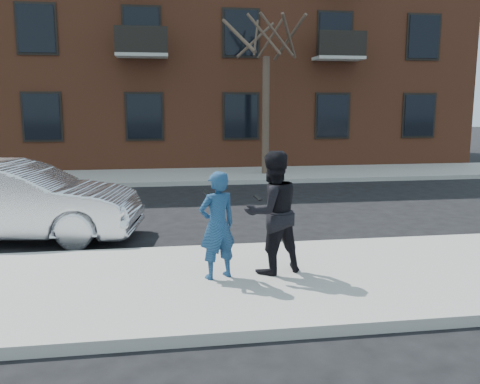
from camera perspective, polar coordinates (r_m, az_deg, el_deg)
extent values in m
plane|color=black|center=(7.76, -13.92, -10.49)|extent=(100.00, 100.00, 0.00)
cube|color=#9C9A93|center=(7.50, -14.12, -10.61)|extent=(50.00, 3.50, 0.15)
cube|color=#999691|center=(9.21, -13.10, -6.73)|extent=(50.00, 0.10, 0.15)
cube|color=#9C9A93|center=(18.70, -10.95, 1.68)|extent=(50.00, 3.50, 0.15)
cube|color=#999691|center=(16.92, -11.17, 0.83)|extent=(50.00, 0.10, 0.15)
cube|color=brown|center=(25.51, -6.13, 17.26)|extent=(24.00, 10.00, 12.00)
cube|color=black|center=(20.45, 0.13, 8.51)|extent=(1.30, 0.06, 1.70)
cube|color=black|center=(22.89, 19.48, 8.09)|extent=(1.30, 0.06, 1.70)
cube|color=black|center=(20.63, 0.13, 17.43)|extent=(1.30, 0.06, 1.70)
cube|color=black|center=(23.05, 19.95, 16.06)|extent=(1.30, 0.06, 1.70)
cylinder|color=#3B2C23|center=(18.65, 2.90, 8.53)|extent=(0.26, 0.26, 4.20)
imported|color=silver|center=(10.86, -23.87, -0.99)|extent=(4.92, 2.31, 1.56)
imported|color=#224E7F|center=(7.34, -2.58, -3.75)|extent=(0.67, 0.56, 1.57)
cube|color=black|center=(7.41, -3.75, -0.08)|extent=(0.11, 0.14, 0.08)
imported|color=black|center=(7.57, 3.65, -2.29)|extent=(1.06, 0.93, 1.84)
cube|color=black|center=(7.62, 2.02, -0.67)|extent=(0.12, 0.15, 0.06)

